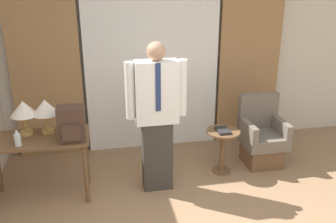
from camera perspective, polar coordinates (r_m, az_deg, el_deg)
wall_back at (r=5.29m, az=-2.62°, el=8.90°), size 10.00×0.06×2.70m
curtain_sheer_center at (r=5.18m, az=-2.39°, el=7.96°), size 1.85×0.06×2.58m
curtain_drape_left at (r=5.16m, az=-18.22°, el=6.90°), size 0.90×0.06×2.58m
curtain_drape_right at (r=5.57m, az=12.32°, el=8.42°), size 0.90×0.06×2.58m
desk at (r=4.34m, az=-19.23°, el=-5.20°), size 1.11×0.55×0.74m
table_lamp_left at (r=4.31m, az=-21.16°, el=0.25°), size 0.29×0.29×0.39m
table_lamp_right at (r=4.27m, az=-18.20°, el=0.46°), size 0.29×0.29×0.39m
bottle_near_edge at (r=4.14m, az=-21.94°, el=-3.98°), size 0.07×0.07×0.17m
backpack at (r=4.03m, az=-14.53°, el=-1.87°), size 0.27×0.22×0.38m
person at (r=4.16m, az=-1.73°, el=-0.29°), size 0.68×0.22×1.74m
armchair at (r=5.12m, az=14.08°, el=-4.02°), size 0.53×0.54×0.91m
side_table at (r=4.76m, az=8.32°, el=-4.96°), size 0.42×0.42×0.57m
book at (r=4.66m, az=8.38°, el=-2.88°), size 0.15×0.22×0.03m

